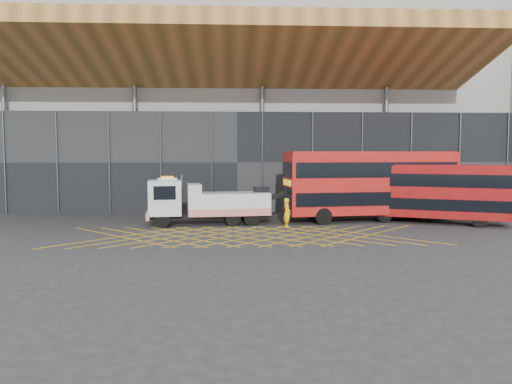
{
  "coord_description": "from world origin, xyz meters",
  "views": [
    {
      "loc": [
        1.48,
        -28.33,
        4.73
      ],
      "look_at": [
        3.0,
        1.5,
        2.4
      ],
      "focal_mm": 35.0,
      "sensor_mm": 36.0,
      "label": 1
    }
  ],
  "objects": [
    {
      "name": "worker",
      "position": [
        5.09,
        3.32,
        0.93
      ],
      "size": [
        0.62,
        0.77,
        1.86
      ],
      "primitive_type": "imported",
      "rotation": [
        0.0,
        0.0,
        1.85
      ],
      "color": "yellow",
      "rests_on": "ground_plane"
    },
    {
      "name": "construction_building",
      "position": [
        1.92,
        18.4,
        8.98
      ],
      "size": [
        55.0,
        23.97,
        18.0
      ],
      "color": "gray",
      "rests_on": "ground_plane"
    },
    {
      "name": "bus_towed",
      "position": [
        11.18,
        5.84,
        2.69
      ],
      "size": [
        12.16,
        4.22,
        4.85
      ],
      "rotation": [
        0.0,
        0.0,
        0.13
      ],
      "color": "#AD140F",
      "rests_on": "ground_plane"
    },
    {
      "name": "bus_second",
      "position": [
        15.16,
        4.46,
        2.2
      ],
      "size": [
        9.75,
        6.09,
        3.96
      ],
      "rotation": [
        0.0,
        0.0,
        -0.43
      ],
      "color": "maroon",
      "rests_on": "ground_plane"
    },
    {
      "name": "recovery_truck",
      "position": [
        -0.24,
        4.43,
        1.52
      ],
      "size": [
        9.48,
        3.16,
        3.28
      ],
      "rotation": [
        0.0,
        0.0,
        0.12
      ],
      "color": "black",
      "rests_on": "ground_plane"
    },
    {
      "name": "ground_plane",
      "position": [
        0.0,
        0.0,
        0.0
      ],
      "size": [
        120.0,
        120.0,
        0.0
      ],
      "primitive_type": "plane",
      "color": "#29292C"
    },
    {
      "name": "road_markings",
      "position": [
        2.4,
        0.0,
        0.01
      ],
      "size": [
        21.56,
        7.16,
        0.01
      ],
      "color": "gold",
      "rests_on": "ground_plane"
    }
  ]
}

